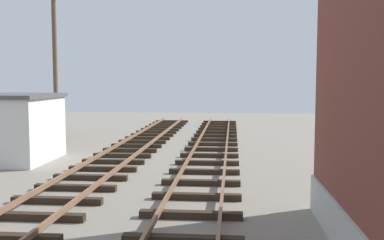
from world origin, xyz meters
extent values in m
cube|color=#2D2319|center=(1.25, 5.99, 0.09)|extent=(2.50, 0.24, 0.18)
cube|color=#2D2319|center=(1.25, 7.70, 0.09)|extent=(2.50, 0.24, 0.18)
cube|color=#2D2319|center=(1.25, 9.42, 0.09)|extent=(2.50, 0.24, 0.18)
cube|color=#2D2319|center=(1.25, 11.13, 0.09)|extent=(2.50, 0.24, 0.18)
cube|color=#2D2319|center=(1.25, 12.84, 0.09)|extent=(2.50, 0.24, 0.18)
cube|color=#2D2319|center=(1.25, 14.55, 0.09)|extent=(2.50, 0.24, 0.18)
cube|color=#2D2319|center=(1.25, 16.26, 0.09)|extent=(2.50, 0.24, 0.18)
cube|color=#2D2319|center=(1.25, 17.97, 0.09)|extent=(2.50, 0.24, 0.18)
cube|color=#2D2319|center=(1.25, 19.69, 0.09)|extent=(2.50, 0.24, 0.18)
cube|color=#2D2319|center=(1.25, 21.40, 0.09)|extent=(2.50, 0.24, 0.18)
cube|color=#2D2319|center=(1.25, 23.11, 0.09)|extent=(2.50, 0.24, 0.18)
cube|color=#2D2319|center=(1.25, 24.82, 0.09)|extent=(2.50, 0.24, 0.18)
cube|color=#2D2319|center=(1.25, 26.53, 0.09)|extent=(2.50, 0.24, 0.18)
cube|color=#2D2319|center=(1.25, 28.25, 0.09)|extent=(2.50, 0.24, 0.18)
cube|color=#2D2319|center=(1.25, 29.96, 0.09)|extent=(2.50, 0.24, 0.18)
cube|color=#2D2319|center=(1.25, 31.67, 0.09)|extent=(2.50, 0.24, 0.18)
cube|color=#2D2319|center=(-2.47, 5.78, 0.09)|extent=(2.50, 0.24, 0.18)
cube|color=#2D2319|center=(-2.47, 7.23, 0.09)|extent=(2.50, 0.24, 0.18)
cube|color=#2D2319|center=(-2.47, 8.67, 0.09)|extent=(2.50, 0.24, 0.18)
cube|color=#2D2319|center=(-2.47, 10.12, 0.09)|extent=(2.50, 0.24, 0.18)
cube|color=#2D2319|center=(-2.47, 11.56, 0.09)|extent=(2.50, 0.24, 0.18)
cube|color=#2D2319|center=(-2.47, 13.01, 0.09)|extent=(2.50, 0.24, 0.18)
cube|color=#2D2319|center=(-2.47, 14.46, 0.09)|extent=(2.50, 0.24, 0.18)
cube|color=#2D2319|center=(-2.47, 15.90, 0.09)|extent=(2.50, 0.24, 0.18)
cube|color=#2D2319|center=(-2.47, 17.35, 0.09)|extent=(2.50, 0.24, 0.18)
cube|color=#2D2319|center=(-2.47, 18.79, 0.09)|extent=(2.50, 0.24, 0.18)
cube|color=#2D2319|center=(-2.47, 20.24, 0.09)|extent=(2.50, 0.24, 0.18)
cube|color=#2D2319|center=(-2.47, 21.68, 0.09)|extent=(2.50, 0.24, 0.18)
cube|color=#2D2319|center=(-2.47, 23.13, 0.09)|extent=(2.50, 0.24, 0.18)
cube|color=#2D2319|center=(-2.47, 24.57, 0.09)|extent=(2.50, 0.24, 0.18)
cube|color=#2D2319|center=(-2.47, 26.02, 0.09)|extent=(2.50, 0.24, 0.18)
cube|color=#2D2319|center=(-2.47, 27.47, 0.09)|extent=(2.50, 0.24, 0.18)
cube|color=#2D2319|center=(-2.47, 28.91, 0.09)|extent=(2.50, 0.24, 0.18)
cube|color=#2D2319|center=(-2.47, 30.36, 0.09)|extent=(2.50, 0.24, 0.18)
cube|color=#2D2319|center=(-2.47, 31.80, 0.09)|extent=(2.50, 0.24, 0.18)
cube|color=silver|center=(-6.59, 14.75, 1.30)|extent=(2.80, 3.60, 2.60)
cube|color=#4C4C51|center=(-6.59, 14.75, 2.68)|extent=(3.00, 3.80, 0.16)
cube|color=black|center=(-9.92, 21.64, 0.72)|extent=(4.20, 1.80, 0.80)
cube|color=#1E232D|center=(-9.92, 21.64, 1.44)|extent=(2.31, 1.66, 0.64)
cylinder|color=black|center=(-8.62, 22.54, 0.32)|extent=(0.64, 0.24, 0.64)
cylinder|color=black|center=(-8.62, 20.74, 0.32)|extent=(0.64, 0.24, 0.64)
cylinder|color=black|center=(-11.22, 22.54, 0.32)|extent=(0.64, 0.24, 0.64)
cylinder|color=brown|center=(-7.10, 20.29, 4.03)|extent=(0.24, 0.24, 8.07)
camera|label=1|loc=(2.24, -2.84, 3.34)|focal=42.15mm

